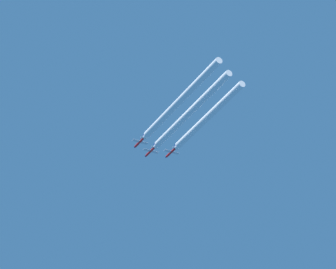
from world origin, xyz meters
The scene contains 6 objects.
jet_lead centered at (-0.06, 6.55, 245.25)m, with size 7.56×11.01×2.65m.
jet_left_wingman centered at (-9.12, -0.24, 244.12)m, with size 7.56×11.01×2.65m.
jet_right_wingman centered at (7.96, 0.87, 244.04)m, with size 7.56×11.01×2.65m.
smoke_trail_lead centered at (-0.06, -32.24, 245.22)m, with size 3.09×67.49×3.09m.
smoke_trail_left_wingman centered at (-9.12, -39.24, 244.09)m, with size 3.09×67.91×3.09m.
smoke_trail_right_wingman centered at (7.96, -33.71, 244.01)m, with size 3.09×59.07×3.09m.
Camera 1 is at (-183.60, -358.41, 2.19)m, focal length 108.00 mm.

